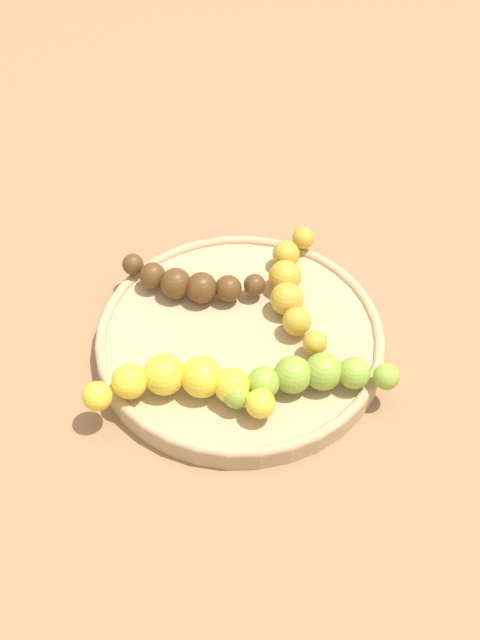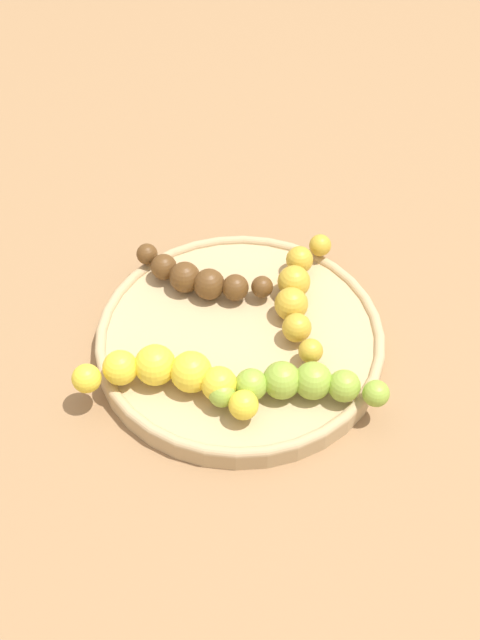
% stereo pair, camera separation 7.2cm
% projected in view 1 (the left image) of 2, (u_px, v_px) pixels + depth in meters
% --- Properties ---
extents(ground_plane, '(2.40, 2.40, 0.00)m').
position_uv_depth(ground_plane, '(240.00, 347.00, 0.75)').
color(ground_plane, '#936D47').
extents(fruit_bowl, '(0.26, 0.26, 0.02)m').
position_uv_depth(fruit_bowl, '(240.00, 339.00, 0.74)').
color(fruit_bowl, tan).
rests_on(fruit_bowl, ground_plane).
extents(banana_overripe, '(0.14, 0.06, 0.03)m').
position_uv_depth(banana_overripe, '(190.00, 283.00, 0.75)').
color(banana_overripe, '#593819').
rests_on(banana_overripe, fruit_bowl).
extents(banana_yellow, '(0.15, 0.09, 0.04)m').
position_uv_depth(banana_yellow, '(181.00, 382.00, 0.67)').
color(banana_yellow, yellow).
rests_on(banana_yellow, fruit_bowl).
extents(banana_green, '(0.13, 0.09, 0.03)m').
position_uv_depth(banana_green, '(309.00, 377.00, 0.68)').
color(banana_green, '#8CAD38').
rests_on(banana_green, fruit_bowl).
extents(banana_spotted, '(0.09, 0.14, 0.03)m').
position_uv_depth(banana_spotted, '(292.00, 287.00, 0.75)').
color(banana_spotted, gold).
rests_on(banana_spotted, fruit_bowl).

